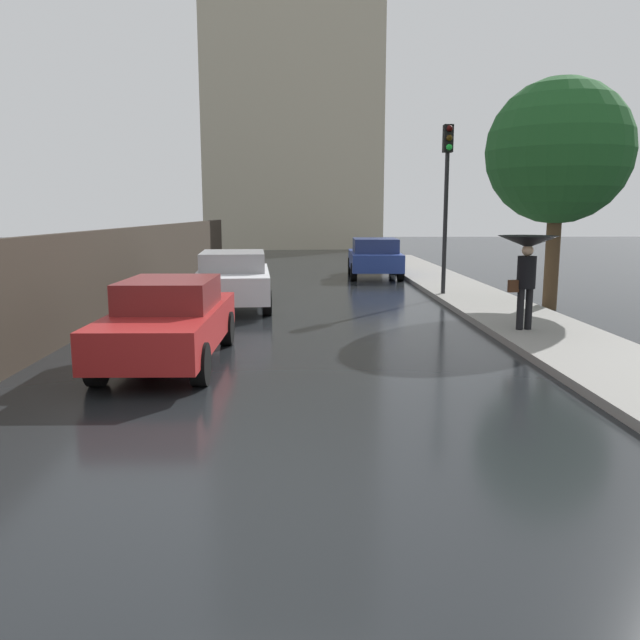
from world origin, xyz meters
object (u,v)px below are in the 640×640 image
(car_red_mid_road, at_px, (170,320))
(street_tree_mid, at_px, (559,152))
(car_blue_near_kerb, at_px, (375,257))
(traffic_light, at_px, (447,179))
(pedestrian_with_umbrella_far, at_px, (527,253))
(car_white_far_ahead, at_px, (233,278))

(car_red_mid_road, height_order, street_tree_mid, street_tree_mid)
(car_blue_near_kerb, distance_m, traffic_light, 6.75)
(car_red_mid_road, height_order, pedestrian_with_umbrella_far, pedestrian_with_umbrella_far)
(car_white_far_ahead, xyz_separation_m, pedestrian_with_umbrella_far, (6.21, -4.12, 0.90))
(car_white_far_ahead, height_order, pedestrian_with_umbrella_far, pedestrian_with_umbrella_far)
(car_white_far_ahead, bearing_deg, street_tree_mid, 172.21)
(car_blue_near_kerb, relative_size, street_tree_mid, 0.74)
(car_blue_near_kerb, distance_m, pedestrian_with_umbrella_far, 11.99)
(car_blue_near_kerb, relative_size, pedestrian_with_umbrella_far, 2.28)
(car_blue_near_kerb, height_order, car_white_far_ahead, car_blue_near_kerb)
(car_white_far_ahead, bearing_deg, car_red_mid_road, 82.24)
(street_tree_mid, bearing_deg, car_white_far_ahead, 176.52)
(traffic_light, distance_m, street_tree_mid, 3.17)
(car_white_far_ahead, distance_m, traffic_light, 6.62)
(pedestrian_with_umbrella_far, xyz_separation_m, street_tree_mid, (1.93, 3.62, 2.26))
(pedestrian_with_umbrella_far, bearing_deg, car_white_far_ahead, 138.77)
(car_blue_near_kerb, height_order, pedestrian_with_umbrella_far, pedestrian_with_umbrella_far)
(car_blue_near_kerb, bearing_deg, car_white_far_ahead, -118.49)
(car_red_mid_road, distance_m, car_white_far_ahead, 6.21)
(car_blue_near_kerb, bearing_deg, pedestrian_with_umbrella_far, -79.99)
(car_red_mid_road, bearing_deg, street_tree_mid, -145.37)
(car_white_far_ahead, relative_size, street_tree_mid, 0.77)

